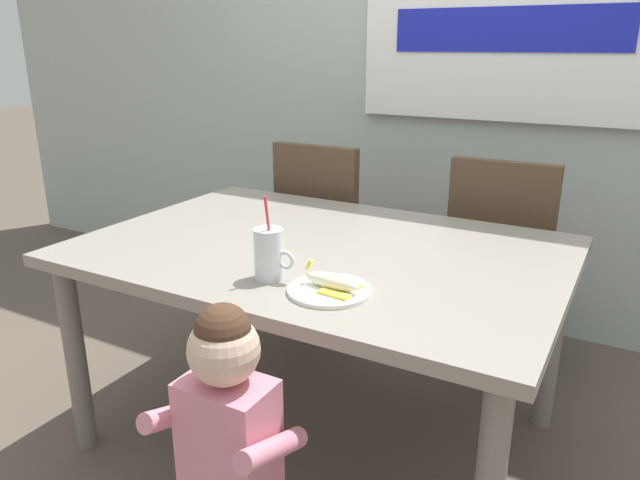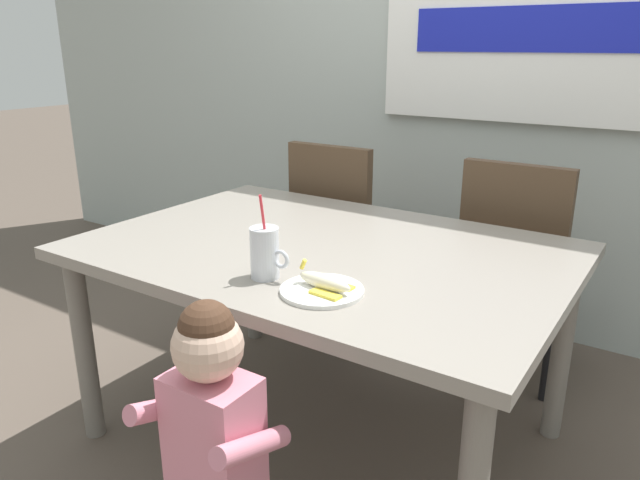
# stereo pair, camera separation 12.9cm
# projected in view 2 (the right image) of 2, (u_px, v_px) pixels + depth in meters

# --- Properties ---
(ground_plane) EXTENTS (24.00, 24.00, 0.00)m
(ground_plane) POSITION_uv_depth(u_px,v_px,m) (323.00, 433.00, 2.22)
(ground_plane) COLOR brown
(back_wall) EXTENTS (6.40, 0.17, 2.90)m
(back_wall) POSITION_uv_depth(u_px,v_px,m) (477.00, 30.00, 2.82)
(back_wall) COLOR #ADB7B2
(back_wall) RESTS_ON ground
(dining_table) EXTENTS (1.58, 1.10, 0.75)m
(dining_table) POSITION_uv_depth(u_px,v_px,m) (323.00, 268.00, 2.01)
(dining_table) COLOR gray
(dining_table) RESTS_ON ground
(dining_chair_left) EXTENTS (0.44, 0.44, 0.96)m
(dining_chair_left) POSITION_uv_depth(u_px,v_px,m) (342.00, 229.00, 2.85)
(dining_chair_left) COLOR #4C3826
(dining_chair_left) RESTS_ON ground
(dining_chair_right) EXTENTS (0.44, 0.44, 0.96)m
(dining_chair_right) POSITION_uv_depth(u_px,v_px,m) (517.00, 259.00, 2.45)
(dining_chair_right) COLOR #4C3826
(dining_chair_right) RESTS_ON ground
(toddler_standing) EXTENTS (0.33, 0.24, 0.84)m
(toddler_standing) POSITION_uv_depth(u_px,v_px,m) (212.00, 420.00, 1.43)
(toddler_standing) COLOR #3F4760
(toddler_standing) RESTS_ON ground
(milk_cup) EXTENTS (0.13, 0.08, 0.25)m
(milk_cup) POSITION_uv_depth(u_px,v_px,m) (265.00, 256.00, 1.69)
(milk_cup) COLOR silver
(milk_cup) RESTS_ON dining_table
(snack_plate) EXTENTS (0.23, 0.23, 0.01)m
(snack_plate) POSITION_uv_depth(u_px,v_px,m) (322.00, 291.00, 1.61)
(snack_plate) COLOR white
(snack_plate) RESTS_ON dining_table
(peeled_banana) EXTENTS (0.17, 0.11, 0.07)m
(peeled_banana) POSITION_uv_depth(u_px,v_px,m) (325.00, 283.00, 1.60)
(peeled_banana) COLOR #F4EAC6
(peeled_banana) RESTS_ON snack_plate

